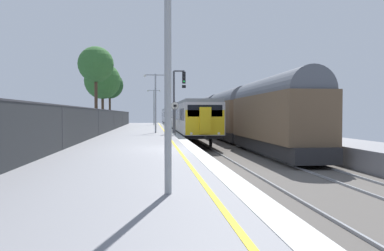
% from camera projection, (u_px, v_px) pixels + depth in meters
% --- Properties ---
extents(ground, '(17.40, 110.00, 1.21)m').
position_uv_depth(ground, '(242.00, 162.00, 17.94)').
color(ground, gray).
extents(commuter_train_at_platform, '(2.83, 62.53, 3.81)m').
position_uv_depth(commuter_train_at_platform, '(176.00, 116.00, 57.27)').
color(commuter_train_at_platform, '#B7B7BC').
rests_on(commuter_train_at_platform, ground).
extents(freight_train_adjacent_track, '(2.60, 54.68, 4.89)m').
position_uv_depth(freight_train_adjacent_track, '(218.00, 114.00, 44.88)').
color(freight_train_adjacent_track, '#232326').
rests_on(freight_train_adjacent_track, ground).
extents(signal_gantry, '(1.10, 0.24, 5.30)m').
position_uv_depth(signal_gantry, '(177.00, 94.00, 32.86)').
color(signal_gantry, '#47474C').
rests_on(signal_gantry, ground).
extents(speed_limit_sign, '(0.59, 0.08, 2.53)m').
position_uv_depth(speed_limit_sign, '(175.00, 114.00, 29.65)').
color(speed_limit_sign, '#59595B').
rests_on(speed_limit_sign, ground).
extents(platform_lamp_near, '(2.00, 0.20, 5.23)m').
position_uv_depth(platform_lamp_near, '(168.00, 35.00, 7.59)').
color(platform_lamp_near, '#93999E').
rests_on(platform_lamp_near, ground).
extents(platform_lamp_mid, '(2.00, 0.20, 5.03)m').
position_uv_depth(platform_lamp_mid, '(156.00, 98.00, 33.07)').
color(platform_lamp_mid, '#93999E').
rests_on(platform_lamp_mid, ground).
extents(platform_lamp_far, '(2.00, 0.20, 5.30)m').
position_uv_depth(platform_lamp_far, '(154.00, 104.00, 58.55)').
color(platform_lamp_far, '#93999E').
rests_on(platform_lamp_far, ground).
extents(platform_back_fence, '(0.07, 99.00, 2.00)m').
position_uv_depth(platform_back_fence, '(62.00, 127.00, 17.06)').
color(platform_back_fence, '#282B2D').
rests_on(platform_back_fence, ground).
extents(background_tree_left, '(3.70, 3.70, 7.44)m').
position_uv_depth(background_tree_left, '(110.00, 86.00, 53.12)').
color(background_tree_left, '#473323').
rests_on(background_tree_left, ground).
extents(background_tree_centre, '(3.77, 3.77, 8.77)m').
position_uv_depth(background_tree_centre, '(96.00, 66.00, 41.25)').
color(background_tree_centre, '#473323').
rests_on(background_tree_centre, ground).
extents(background_tree_right, '(4.53, 4.53, 8.04)m').
position_uv_depth(background_tree_right, '(102.00, 82.00, 48.68)').
color(background_tree_right, '#473323').
rests_on(background_tree_right, ground).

